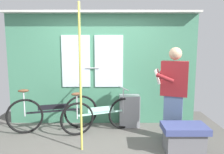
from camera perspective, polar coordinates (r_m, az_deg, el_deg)
ground_plane at (r=3.77m, az=-3.55°, el=-18.87°), size 5.04×4.20×0.04m
train_door_wall at (r=4.67m, az=-2.83°, el=2.74°), size 4.04×0.28×2.40m
bicycle_near_door at (r=4.53m, az=-15.28°, el=-9.08°), size 1.72×0.63×0.90m
bicycle_leaning_behind at (r=4.33m, az=-3.07°, el=-9.89°), size 1.51×0.70×0.86m
passenger_reading_newspaper at (r=4.01m, az=15.76°, el=-3.78°), size 0.62×0.56×1.67m
trash_bin_by_wall at (r=4.65m, az=4.54°, el=-8.85°), size 0.42×0.28×0.67m
handrail_pole at (r=3.44m, az=-8.40°, el=-0.52°), size 0.04×0.04×2.36m
bench_seat_corner at (r=3.78m, az=18.39°, el=-14.91°), size 0.70×0.44×0.45m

